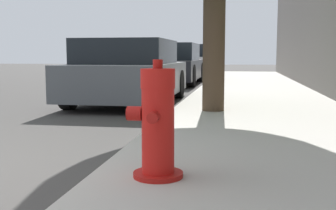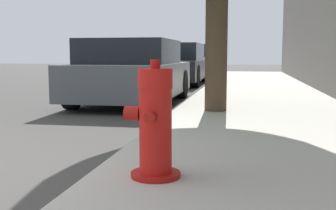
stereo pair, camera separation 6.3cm
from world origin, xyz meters
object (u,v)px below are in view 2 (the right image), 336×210
fire_hydrant (155,125)px  parked_car_far (198,61)px  parked_car_near (132,72)px  parked_car_mid (177,64)px

fire_hydrant → parked_car_far: 16.77m
fire_hydrant → parked_car_near: size_ratio=0.22×
parked_car_far → parked_car_near: bearing=-90.3°
parked_car_near → parked_car_far: 11.28m
fire_hydrant → parked_car_far: (-1.60, 16.69, 0.20)m
fire_hydrant → parked_car_mid: parked_car_mid is taller
fire_hydrant → parked_car_far: size_ratio=0.22×
parked_car_near → parked_car_far: bearing=89.7°
parked_car_near → parked_car_far: (0.06, 11.28, 0.06)m
parked_car_mid → parked_car_far: bearing=89.0°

